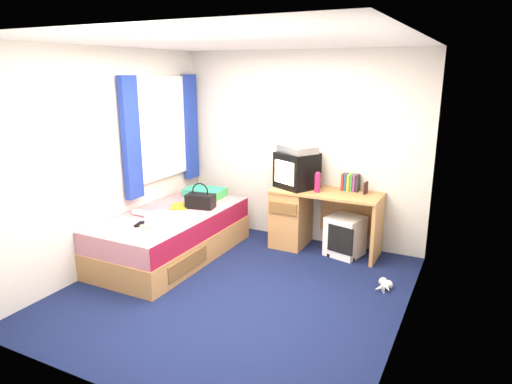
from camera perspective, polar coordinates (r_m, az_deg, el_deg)
The scene contains 20 objects.
ground at distance 4.73m, azimuth -2.48°, elevation -12.14°, with size 3.40×3.40×0.00m, color #0C1438.
room_shell at distance 4.26m, azimuth -2.70°, elevation 5.48°, with size 3.40×3.40×3.40m.
bed at distance 5.50m, azimuth -10.42°, elevation -5.31°, with size 1.01×2.00×0.54m.
pillow at distance 6.04m, azimuth -6.39°, elevation -0.06°, with size 0.51×0.32×0.11m, color #1B7EB1.
desk at distance 5.71m, azimuth 6.10°, elevation -2.91°, with size 1.30×0.55×0.75m.
storage_cube at distance 5.57m, azimuth 11.06°, elevation -5.41°, with size 0.38×0.38×0.48m, color white.
crt_tv at distance 5.61m, azimuth 5.11°, elevation 2.73°, with size 0.57×0.56×0.44m.
vcr at distance 5.56m, azimuth 5.21°, elevation 5.35°, with size 0.44×0.32×0.08m, color #B8B8BA.
book_row at distance 5.59m, azimuth 11.73°, elevation 1.19°, with size 0.20×0.13×0.20m.
picture_frame at distance 5.49m, azimuth 13.56°, elevation 0.51°, with size 0.02×0.12×0.14m, color black.
pink_water_bottle at distance 5.45m, azimuth 7.68°, elevation 1.11°, with size 0.07×0.07×0.22m, color #D21D55.
aerosol_can at distance 5.55m, azimuth 7.78°, elevation 1.28°, with size 0.06×0.06×0.20m, color white.
handbag at distance 5.54m, azimuth -6.96°, elevation -1.06°, with size 0.37×0.25×0.31m.
towel at distance 5.06m, azimuth -11.60°, elevation -3.32°, with size 0.30×0.25×0.10m, color white.
magazine at distance 5.64m, azimuth -9.44°, elevation -1.75°, with size 0.21×0.28×0.01m, color #FBFF1C.
water_bottle at distance 5.38m, azimuth -14.25°, elevation -2.57°, with size 0.07×0.07×0.20m, color silver.
colour_swatch_fan at distance 5.02m, azimuth -13.96°, elevation -4.16°, with size 0.22×0.06×0.01m, color yellow.
remote_control at distance 5.08m, azimuth -14.39°, elevation -3.91°, with size 0.05×0.16×0.02m, color black.
window_assembly at distance 5.87m, azimuth -11.66°, elevation 7.48°, with size 0.11×1.42×1.40m.
white_heels at distance 4.88m, azimuth 15.71°, elevation -11.31°, with size 0.22×0.27×0.09m.
Camera 1 is at (2.07, -3.66, 2.16)m, focal length 32.00 mm.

